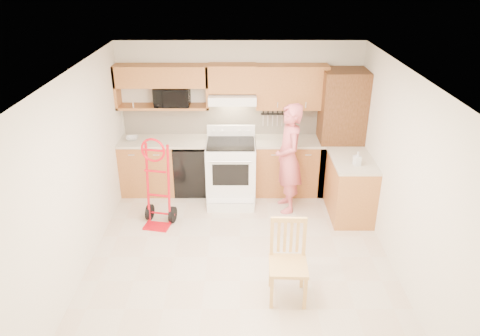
{
  "coord_description": "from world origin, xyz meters",
  "views": [
    {
      "loc": [
        -0.0,
        -5.05,
        3.69
      ],
      "look_at": [
        0.0,
        0.5,
        1.1
      ],
      "focal_mm": 33.94,
      "sensor_mm": 36.0,
      "label": 1
    }
  ],
  "objects_px": {
    "person": "(289,159)",
    "hand_truck": "(156,187)",
    "microwave": "(172,96)",
    "range": "(231,167)",
    "dining_chair": "(288,263)"
  },
  "relations": [
    {
      "from": "person",
      "to": "hand_truck",
      "type": "bearing_deg",
      "value": -84.43
    },
    {
      "from": "microwave",
      "to": "hand_truck",
      "type": "xyz_separation_m",
      "value": [
        -0.13,
        -1.24,
        -1.02
      ]
    },
    {
      "from": "range",
      "to": "dining_chair",
      "type": "bearing_deg",
      "value": -73.86
    },
    {
      "from": "person",
      "to": "hand_truck",
      "type": "relative_size",
      "value": 1.39
    },
    {
      "from": "microwave",
      "to": "range",
      "type": "height_order",
      "value": "microwave"
    },
    {
      "from": "range",
      "to": "dining_chair",
      "type": "xyz_separation_m",
      "value": [
        0.71,
        -2.44,
        -0.09
      ]
    },
    {
      "from": "person",
      "to": "hand_truck",
      "type": "xyz_separation_m",
      "value": [
        -1.98,
        -0.48,
        -0.24
      ]
    },
    {
      "from": "person",
      "to": "hand_truck",
      "type": "distance_m",
      "value": 2.05
    },
    {
      "from": "range",
      "to": "hand_truck",
      "type": "height_order",
      "value": "hand_truck"
    },
    {
      "from": "microwave",
      "to": "hand_truck",
      "type": "bearing_deg",
      "value": -95.4
    },
    {
      "from": "person",
      "to": "dining_chair",
      "type": "relative_size",
      "value": 1.78
    },
    {
      "from": "microwave",
      "to": "person",
      "type": "relative_size",
      "value": 0.32
    },
    {
      "from": "range",
      "to": "microwave",
      "type": "bearing_deg",
      "value": 155.26
    },
    {
      "from": "hand_truck",
      "to": "dining_chair",
      "type": "distance_m",
      "value": 2.43
    },
    {
      "from": "hand_truck",
      "to": "person",
      "type": "bearing_deg",
      "value": 25.06
    }
  ]
}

